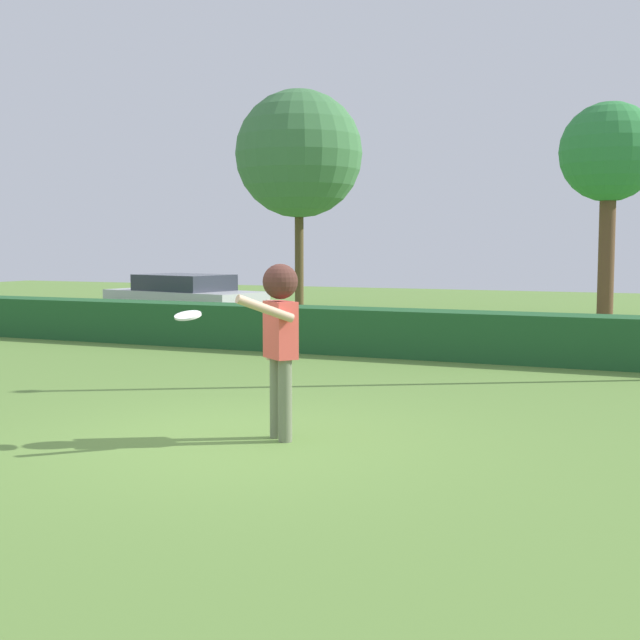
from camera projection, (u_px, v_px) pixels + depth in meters
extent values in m
plane|color=olive|center=(235.00, 440.00, 8.76)|extent=(60.00, 60.00, 0.00)
cylinder|color=#6F775A|center=(285.00, 401.00, 8.68)|extent=(0.14, 0.14, 0.84)
cylinder|color=#6F775A|center=(277.00, 398.00, 8.85)|extent=(0.14, 0.14, 0.84)
cube|color=#EE5248|center=(281.00, 330.00, 8.70)|extent=(0.44, 0.41, 0.58)
cylinder|color=tan|center=(265.00, 309.00, 8.34)|extent=(0.45, 0.54, 0.30)
cylinder|color=tan|center=(271.00, 330.00, 8.91)|extent=(0.09, 0.09, 0.62)
sphere|color=tan|center=(280.00, 284.00, 8.66)|extent=(0.22, 0.22, 0.22)
sphere|color=#47261F|center=(280.00, 282.00, 8.66)|extent=(0.36, 0.36, 0.36)
cylinder|color=white|center=(188.00, 316.00, 8.54)|extent=(0.27, 0.27, 0.09)
cube|color=#21552A|center=(431.00, 334.00, 15.17)|extent=(25.56, 0.90, 0.83)
cube|color=#B7B7BC|center=(184.00, 301.00, 21.53)|extent=(4.48, 2.62, 0.55)
cube|color=#2D333D|center=(184.00, 282.00, 21.49)|extent=(2.50, 2.03, 0.40)
cylinder|color=black|center=(251.00, 313.00, 21.35)|extent=(0.61, 0.24, 0.60)
cylinder|color=black|center=(203.00, 318.00, 20.00)|extent=(0.61, 0.24, 0.60)
cylinder|color=black|center=(169.00, 308.00, 23.11)|extent=(0.61, 0.24, 0.60)
cylinder|color=black|center=(119.00, 312.00, 21.76)|extent=(0.61, 0.24, 0.60)
cylinder|color=brown|center=(299.00, 252.00, 26.12)|extent=(0.27, 0.27, 3.57)
sphere|color=#3F7642|center=(299.00, 154.00, 25.87)|extent=(3.83, 3.83, 3.83)
cylinder|color=brown|center=(606.00, 250.00, 23.28)|extent=(0.43, 0.43, 3.68)
sphere|color=#31833E|center=(609.00, 152.00, 23.05)|extent=(2.67, 2.67, 2.67)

